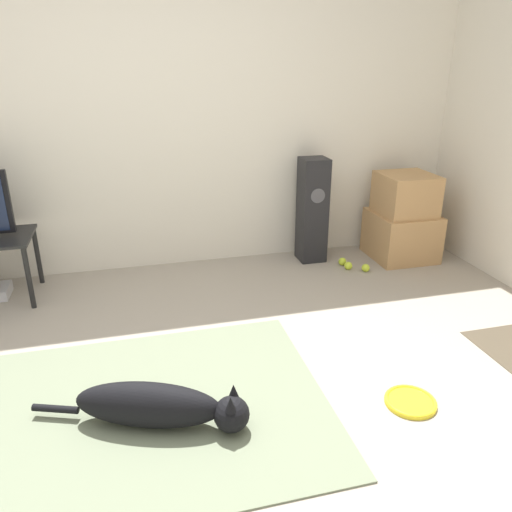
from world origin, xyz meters
name	(u,v)px	position (x,y,z in m)	size (l,w,h in m)	color
ground_plane	(194,426)	(0.00, 0.00, 0.00)	(12.00, 12.00, 0.00)	#9E9384
wall_back	(148,109)	(0.00, 2.10, 1.27)	(8.00, 0.06, 2.55)	silver
area_rug	(130,412)	(-0.30, 0.17, 0.01)	(1.97, 1.41, 0.01)	slate
dog	(160,406)	(-0.15, 0.04, 0.12)	(1.01, 0.44, 0.22)	black
frisbee	(410,401)	(1.09, -0.11, 0.01)	(0.26, 0.26, 0.03)	yellow
cardboard_box_lower	(401,235)	(2.06, 1.72, 0.20)	(0.51, 0.52, 0.40)	tan
cardboard_box_upper	(406,194)	(2.06, 1.71, 0.57)	(0.43, 0.43, 0.34)	tan
floor_speaker	(312,210)	(1.28, 1.87, 0.44)	(0.22, 0.22, 0.88)	black
tennis_ball_by_boxes	(342,261)	(1.50, 1.66, 0.03)	(0.07, 0.07, 0.07)	#C6E033
tennis_ball_near_speaker	(348,266)	(1.51, 1.56, 0.03)	(0.07, 0.07, 0.07)	#C6E033
tennis_ball_loose_on_carpet	(366,268)	(1.63, 1.49, 0.03)	(0.07, 0.07, 0.07)	#C6E033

